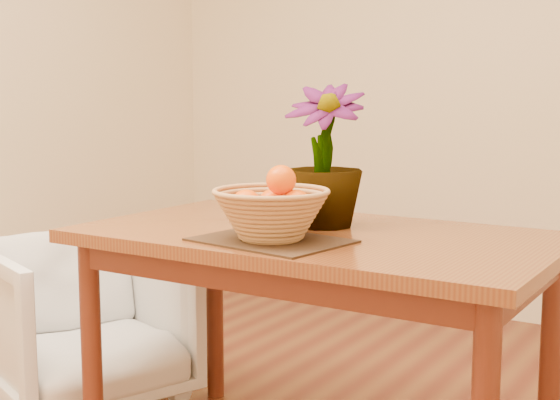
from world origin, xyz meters
The scene contains 7 objects.
wall_back centered at (0.00, 2.25, 1.35)m, with size 4.00×0.02×2.70m, color #FFE6C2.
table centered at (0.00, 0.30, 0.66)m, with size 1.40×0.80×0.75m.
placemat centered at (-0.03, 0.09, 0.75)m, with size 0.40×0.30×0.01m, color #312012.
wicker_basket centered at (-0.03, 0.09, 0.82)m, with size 0.33×0.33×0.13m.
orange_pile centered at (-0.02, 0.10, 0.86)m, with size 0.20×0.19×0.15m.
potted_plant centered at (-0.03, 0.39, 0.97)m, with size 0.25×0.25×0.44m, color #184614.
armchair centered at (-1.00, 0.31, 0.35)m, with size 0.67×0.63×0.69m, color #836E5A.
Camera 1 is at (1.12, -1.69, 1.15)m, focal length 50.00 mm.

